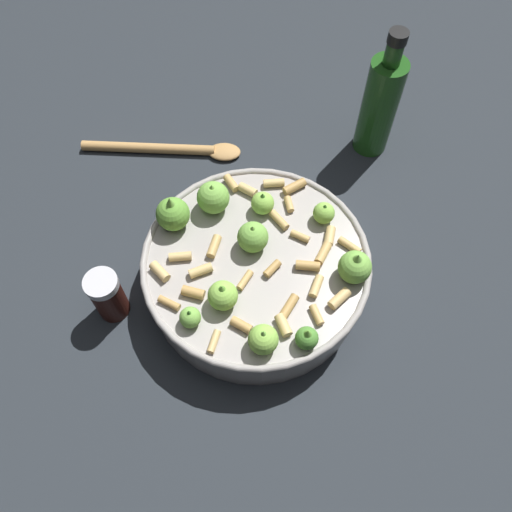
{
  "coord_description": "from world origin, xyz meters",
  "views": [
    {
      "loc": [
        0.14,
        0.3,
        0.67
      ],
      "look_at": [
        0.0,
        0.0,
        0.08
      ],
      "focal_mm": 37.38,
      "sensor_mm": 36.0,
      "label": 1
    }
  ],
  "objects_px": {
    "pepper_shaker": "(108,296)",
    "olive_oil_bottle": "(380,104)",
    "wooden_spoon": "(170,149)",
    "cooking_pan": "(256,268)"
  },
  "relations": [
    {
      "from": "olive_oil_bottle",
      "to": "wooden_spoon",
      "type": "distance_m",
      "value": 0.33
    },
    {
      "from": "cooking_pan",
      "to": "olive_oil_bottle",
      "type": "height_order",
      "value": "olive_oil_bottle"
    },
    {
      "from": "olive_oil_bottle",
      "to": "cooking_pan",
      "type": "bearing_deg",
      "value": 28.57
    },
    {
      "from": "olive_oil_bottle",
      "to": "wooden_spoon",
      "type": "bearing_deg",
      "value": -22.31
    },
    {
      "from": "pepper_shaker",
      "to": "wooden_spoon",
      "type": "bearing_deg",
      "value": -126.35
    },
    {
      "from": "pepper_shaker",
      "to": "olive_oil_bottle",
      "type": "xyz_separation_m",
      "value": [
        -0.47,
        -0.1,
        0.05
      ]
    },
    {
      "from": "pepper_shaker",
      "to": "wooden_spoon",
      "type": "distance_m",
      "value": 0.28
    },
    {
      "from": "cooking_pan",
      "to": "pepper_shaker",
      "type": "xyz_separation_m",
      "value": [
        0.19,
        -0.05,
        0.0
      ]
    },
    {
      "from": "wooden_spoon",
      "to": "cooking_pan",
      "type": "bearing_deg",
      "value": 94.88
    },
    {
      "from": "cooking_pan",
      "to": "olive_oil_bottle",
      "type": "distance_m",
      "value": 0.32
    }
  ]
}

